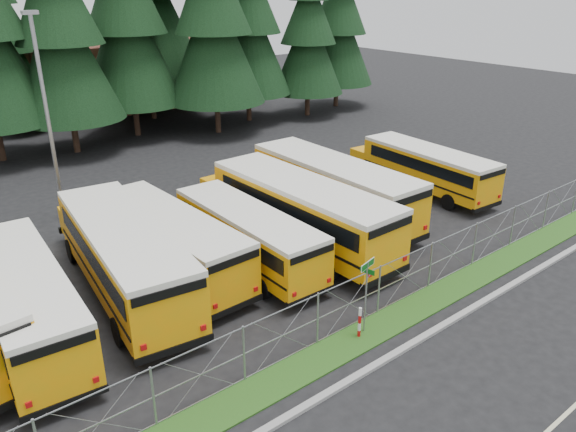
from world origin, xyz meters
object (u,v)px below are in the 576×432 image
at_px(bus_5, 296,213).
at_px(bus_2, 122,257).
at_px(bus_6, 328,189).
at_px(street_sign, 367,282).
at_px(bus_east, 423,170).
at_px(striped_bollard, 360,323).
at_px(bus_4, 244,236).
at_px(bus_1, 24,301).
at_px(bus_3, 167,242).
at_px(light_standard, 47,113).

bearing_deg(bus_5, bus_2, 172.69).
relative_size(bus_6, street_sign, 4.21).
distance_m(bus_6, street_sign, 10.29).
height_order(bus_5, bus_east, bus_5).
bearing_deg(street_sign, bus_5, 68.61).
bearing_deg(bus_5, bus_6, 21.95).
bearing_deg(striped_bollard, street_sign, 17.62).
distance_m(bus_4, bus_5, 3.02).
xyz_separation_m(bus_1, bus_4, (8.85, -0.31, -0.09)).
height_order(bus_4, street_sign, street_sign).
distance_m(bus_1, bus_3, 6.06).
bearing_deg(bus_2, street_sign, -48.78).
xyz_separation_m(striped_bollard, light_standard, (-4.31, 16.88, 4.90)).
xyz_separation_m(bus_4, striped_bollard, (-0.08, -7.00, -0.69)).
height_order(bus_2, striped_bollard, bus_2).
height_order(bus_4, bus_6, bus_6).
bearing_deg(bus_3, bus_4, -27.50).
relative_size(bus_2, street_sign, 4.13).
height_order(bus_1, light_standard, light_standard).
distance_m(bus_4, bus_6, 6.45).
relative_size(striped_bollard, light_standard, 0.12).
height_order(bus_6, bus_east, bus_6).
bearing_deg(bus_2, bus_east, 6.95).
xyz_separation_m(bus_5, bus_east, (10.20, 0.79, -0.28)).
height_order(bus_6, street_sign, bus_6).
bearing_deg(bus_6, street_sign, -124.65).
xyz_separation_m(bus_4, bus_6, (6.28, 1.45, 0.26)).
bearing_deg(bus_3, bus_1, -171.49).
bearing_deg(bus_4, bus_5, 2.70).
bearing_deg(bus_6, bus_1, -174.57).
distance_m(bus_6, bus_east, 6.95).
distance_m(bus_3, street_sign, 8.89).
xyz_separation_m(bus_1, bus_2, (3.84, 0.69, 0.14)).
bearing_deg(striped_bollard, bus_5, 66.44).
bearing_deg(bus_1, street_sign, -33.41).
distance_m(bus_3, bus_5, 6.04).
bearing_deg(bus_2, bus_3, 17.78).
height_order(bus_1, bus_6, bus_6).
xyz_separation_m(bus_east, light_standard, (-17.60, 9.02, 4.21)).
relative_size(bus_5, light_standard, 1.18).
xyz_separation_m(bus_2, bus_6, (11.29, 0.45, 0.03)).
relative_size(street_sign, light_standard, 0.28).
bearing_deg(bus_6, bus_5, -156.17).
distance_m(bus_5, light_standard, 12.90).
distance_m(bus_2, bus_3, 2.16).
distance_m(bus_6, striped_bollard, 10.62).
distance_m(bus_1, bus_4, 8.86).
relative_size(bus_1, bus_3, 1.01).
bearing_deg(striped_bollard, bus_4, 89.33).
bearing_deg(bus_east, street_sign, -145.19).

